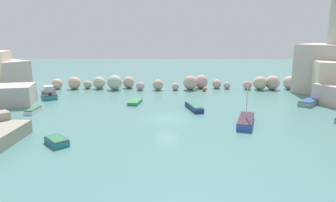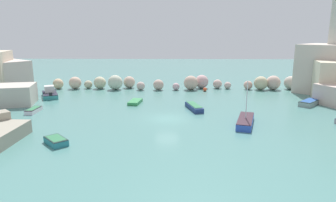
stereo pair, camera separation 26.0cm
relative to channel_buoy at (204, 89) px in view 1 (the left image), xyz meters
The scene contains 10 objects.
cove_water 17.51m from the channel_buoy, 109.64° to the right, with size 160.00×160.00×0.00m, color slate.
rock_breakwater 3.15m from the channel_buoy, 140.14° to the left, with size 44.68×4.14×2.49m.
channel_buoy is the anchor object (origin of this frame).
moored_boat_0 12.52m from the channel_buoy, 101.83° to the right, with size 2.20×4.42×0.68m.
moored_boat_1 18.68m from the channel_buoy, 82.35° to the right, with size 2.99×5.54×4.71m.
moored_boat_2 13.82m from the channel_buoy, 139.39° to the right, with size 1.79×3.26×0.43m.
moored_boat_3 16.19m from the channel_buoy, 35.75° to the right, with size 3.73×3.81×0.67m.
moored_boat_4 29.07m from the channel_buoy, 121.93° to the right, with size 2.60×2.65×0.59m.
moored_boat_5 26.39m from the channel_buoy, 147.77° to the right, with size 1.04×2.81×0.53m.
moored_boat_8 24.54m from the channel_buoy, 167.95° to the right, with size 3.91×5.21×1.68m.
Camera 1 is at (0.61, -32.56, 9.50)m, focal length 31.92 mm.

